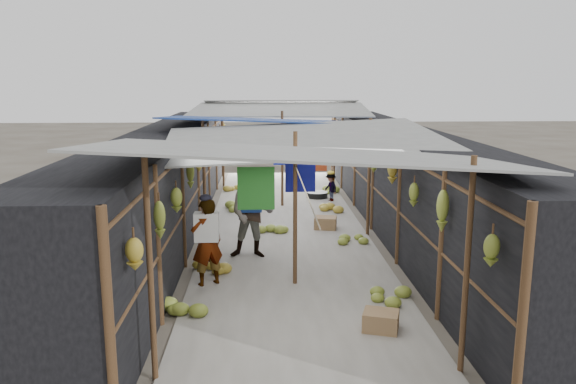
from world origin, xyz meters
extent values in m
plane|color=#6B6356|center=(0.00, 0.00, 0.00)|extent=(80.00, 80.00, 0.00)
cube|color=#9E998E|center=(0.00, 6.50, 0.01)|extent=(3.60, 16.00, 0.02)
cube|color=black|center=(-2.70, 6.50, 1.15)|extent=(1.40, 15.00, 2.30)
cube|color=black|center=(2.70, 6.50, 1.15)|extent=(1.40, 15.00, 2.30)
cube|color=#99774E|center=(1.08, 1.13, 0.14)|extent=(0.57, 0.51, 0.29)
cube|color=#99774E|center=(0.91, 6.52, 0.15)|extent=(0.56, 0.49, 0.30)
cube|color=#99774E|center=(-0.62, 8.96, 0.15)|extent=(0.50, 0.42, 0.30)
cylinder|color=black|center=(1.06, 10.01, 0.09)|extent=(0.62, 0.62, 0.18)
imported|color=silver|center=(-1.47, 3.02, 0.75)|extent=(0.65, 0.58, 1.50)
imported|color=#2059A3|center=(-0.75, 4.52, 0.89)|extent=(0.92, 0.75, 1.78)
imported|color=#4E4943|center=(1.39, 9.52, 0.41)|extent=(0.51, 0.61, 0.82)
cylinder|color=brown|center=(-1.80, 0.00, 1.30)|extent=(0.07, 0.07, 2.60)
cylinder|color=brown|center=(1.80, 0.00, 1.30)|extent=(0.07, 0.07, 2.60)
cylinder|color=brown|center=(0.00, 3.00, 1.30)|extent=(0.07, 0.07, 2.60)
cylinder|color=brown|center=(-1.80, 6.00, 1.30)|extent=(0.07, 0.07, 2.60)
cylinder|color=brown|center=(1.80, 6.00, 1.30)|extent=(0.07, 0.07, 2.60)
cylinder|color=brown|center=(0.00, 9.00, 1.30)|extent=(0.07, 0.07, 2.60)
cylinder|color=brown|center=(-1.80, 12.00, 1.30)|extent=(0.07, 0.07, 2.60)
cylinder|color=brown|center=(1.80, 12.00, 1.30)|extent=(0.07, 0.07, 2.60)
cube|color=gray|center=(0.00, 1.00, 2.50)|extent=(5.21, 3.19, 0.52)
cube|color=gray|center=(0.20, 4.20, 2.35)|extent=(5.23, 3.73, 0.50)
cube|color=navy|center=(-0.10, 7.50, 2.45)|extent=(5.40, 3.60, 0.41)
cube|color=gray|center=(0.00, 10.80, 2.55)|extent=(5.37, 3.66, 0.27)
cube|color=gray|center=(0.10, 13.20, 2.65)|extent=(5.00, 1.99, 0.24)
cylinder|color=brown|center=(-2.00, 6.50, 2.05)|extent=(0.06, 15.00, 0.06)
cylinder|color=brown|center=(2.00, 6.50, 2.05)|extent=(0.06, 15.00, 0.06)
cylinder|color=gray|center=(0.00, 6.50, 2.05)|extent=(0.02, 15.00, 0.02)
cube|color=#1827A2|center=(0.07, 7.02, 1.75)|extent=(0.70, 0.03, 0.60)
cube|color=#181CA0|center=(0.15, 4.02, 1.72)|extent=(0.55, 0.03, 0.65)
cube|color=#933316|center=(0.63, 6.08, 1.75)|extent=(0.50, 0.03, 0.60)
cube|color=silver|center=(0.38, 9.57, 1.77)|extent=(0.60, 0.03, 0.55)
cube|color=#215F98|center=(-0.52, 10.62, 1.75)|extent=(0.65, 0.03, 0.60)
cube|color=#236622|center=(-0.64, 2.84, 1.70)|extent=(0.60, 0.03, 0.70)
ellipsoid|color=#A58C2A|center=(-1.88, -0.35, 1.63)|extent=(0.19, 0.16, 0.36)
ellipsoid|color=olive|center=(-1.88, 1.12, 1.62)|extent=(0.16, 0.13, 0.52)
ellipsoid|color=olive|center=(-1.88, 2.58, 1.57)|extent=(0.18, 0.16, 0.41)
ellipsoid|color=olive|center=(-1.88, 4.34, 1.68)|extent=(0.15, 0.13, 0.54)
ellipsoid|color=#A58C2A|center=(-1.88, 5.78, 1.69)|extent=(0.15, 0.13, 0.39)
ellipsoid|color=olive|center=(-1.88, 7.24, 1.58)|extent=(0.15, 0.13, 0.43)
ellipsoid|color=olive|center=(-1.88, 8.57, 1.70)|extent=(0.20, 0.17, 0.54)
ellipsoid|color=#A58C2A|center=(-1.88, 9.98, 1.73)|extent=(0.19, 0.16, 0.39)
ellipsoid|color=olive|center=(-1.88, 11.93, 1.74)|extent=(0.17, 0.15, 0.37)
ellipsoid|color=#A58C2A|center=(-1.88, 13.54, 1.67)|extent=(0.15, 0.13, 0.57)
ellipsoid|color=olive|center=(1.88, -0.45, 1.64)|extent=(0.17, 0.15, 0.37)
ellipsoid|color=olive|center=(1.88, 1.20, 1.69)|extent=(0.17, 0.14, 0.59)
ellipsoid|color=olive|center=(1.88, 2.64, 1.61)|extent=(0.16, 0.13, 0.41)
ellipsoid|color=#A58C2A|center=(1.88, 4.16, 1.76)|extent=(0.20, 0.17, 0.53)
ellipsoid|color=olive|center=(1.88, 5.90, 1.62)|extent=(0.15, 0.13, 0.39)
ellipsoid|color=olive|center=(1.88, 7.64, 1.73)|extent=(0.16, 0.14, 0.37)
ellipsoid|color=olive|center=(1.88, 8.61, 1.82)|extent=(0.15, 0.13, 0.37)
ellipsoid|color=olive|center=(1.88, 10.20, 1.86)|extent=(0.15, 0.13, 0.37)
ellipsoid|color=olive|center=(1.88, 11.43, 1.63)|extent=(0.17, 0.14, 0.42)
ellipsoid|color=olive|center=(1.88, 13.37, 1.56)|extent=(0.18, 0.16, 0.57)
ellipsoid|color=olive|center=(-1.23, 8.46, 0.18)|extent=(0.71, 0.60, 0.35)
ellipsoid|color=olive|center=(-0.35, 6.37, 0.16)|extent=(0.65, 0.55, 0.32)
ellipsoid|color=olive|center=(1.61, 10.73, 0.15)|extent=(0.61, 0.52, 0.30)
ellipsoid|color=#A58C2A|center=(1.24, 8.32, 0.14)|extent=(0.55, 0.47, 0.27)
ellipsoid|color=#A58C2A|center=(-1.42, 11.12, 0.14)|extent=(0.57, 0.49, 0.29)
ellipsoid|color=olive|center=(-1.70, 1.75, 0.15)|extent=(0.60, 0.51, 0.30)
ellipsoid|color=#A58C2A|center=(-1.52, 3.77, 0.16)|extent=(0.66, 0.56, 0.33)
ellipsoid|color=olive|center=(1.38, 5.35, 0.14)|extent=(0.55, 0.47, 0.27)
ellipsoid|color=olive|center=(1.49, 2.20, 0.17)|extent=(0.66, 0.57, 0.33)
camera|label=1|loc=(-0.53, -6.03, 3.42)|focal=35.00mm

